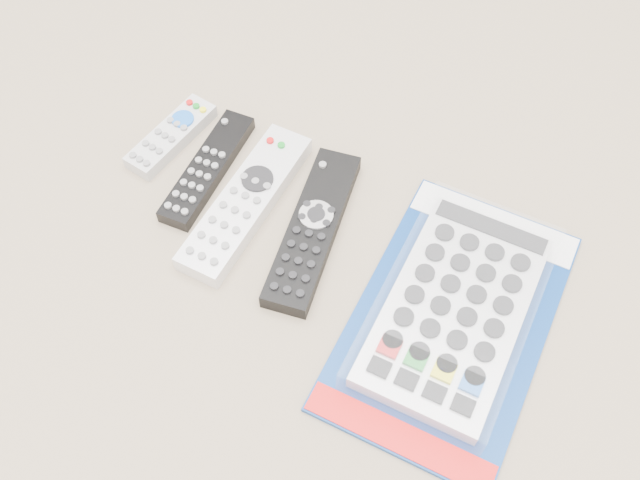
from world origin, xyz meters
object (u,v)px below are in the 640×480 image
at_px(remote_small_grey, 171,136).
at_px(remote_slim_black, 207,169).
at_px(remote_large_black, 313,229).
at_px(jumbo_remote_packaged, 455,309).
at_px(remote_silver_dvd, 246,202).

distance_m(remote_small_grey, remote_slim_black, 0.07).
bearing_deg(remote_large_black, remote_slim_black, 162.52).
bearing_deg(remote_large_black, jumbo_remote_packaged, -17.99).
bearing_deg(remote_slim_black, remote_silver_dvd, -22.71).
bearing_deg(remote_silver_dvd, remote_small_grey, 161.26).
distance_m(remote_slim_black, jumbo_remote_packaged, 0.33).
height_order(remote_large_black, jumbo_remote_packaged, jumbo_remote_packaged).
xyz_separation_m(remote_silver_dvd, jumbo_remote_packaged, (0.26, -0.02, 0.01)).
height_order(remote_silver_dvd, remote_large_black, remote_silver_dvd).
xyz_separation_m(remote_small_grey, remote_large_black, (0.22, -0.04, 0.00)).
xyz_separation_m(remote_small_grey, jumbo_remote_packaged, (0.40, -0.07, 0.01)).
bearing_deg(jumbo_remote_packaged, remote_silver_dvd, 174.27).
relative_size(remote_slim_black, jumbo_remote_packaged, 0.55).
bearing_deg(remote_silver_dvd, remote_slim_black, 161.37).
relative_size(remote_small_grey, remote_slim_black, 0.76).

